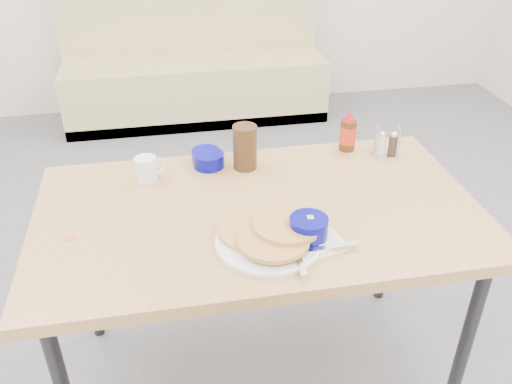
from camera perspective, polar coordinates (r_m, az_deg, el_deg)
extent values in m
cube|color=tan|center=(4.15, -6.28, 10.71)|extent=(1.90, 0.55, 0.45)
cube|color=tan|center=(4.22, -6.97, 18.05)|extent=(1.90, 0.12, 1.00)
cube|color=#2D2D33|center=(4.22, -6.13, 8.37)|extent=(1.90, 0.55, 0.08)
cube|color=tan|center=(1.72, 0.29, -2.29)|extent=(1.40, 0.80, 0.04)
cylinder|color=#2D2D33|center=(1.94, 21.14, -14.84)|extent=(0.04, 0.04, 0.72)
cylinder|color=#2D2D33|center=(2.21, -17.50, -7.44)|extent=(0.04, 0.04, 0.72)
cylinder|color=#2D2D33|center=(2.36, 13.75, -4.04)|extent=(0.04, 0.04, 0.72)
cylinder|color=white|center=(1.56, 1.34, -5.22)|extent=(0.31, 0.31, 0.02)
cylinder|color=#E8A357|center=(1.58, -0.31, -4.05)|extent=(0.20, 0.20, 0.01)
cylinder|color=#E8A357|center=(1.52, 1.83, -5.07)|extent=(0.20, 0.20, 0.01)
cylinder|color=#E8A357|center=(1.56, 3.35, -3.35)|extent=(0.20, 0.20, 0.01)
cube|color=silver|center=(1.48, 4.53, -7.10)|extent=(0.02, 0.14, 0.01)
cylinder|color=white|center=(1.88, -11.48, 2.39)|extent=(0.07, 0.07, 0.08)
cylinder|color=black|center=(1.86, -11.60, 3.40)|extent=(0.06, 0.06, 0.00)
torus|color=white|center=(1.89, -10.30, 2.68)|extent=(0.06, 0.03, 0.06)
cube|color=white|center=(1.58, 5.48, -4.99)|extent=(0.22, 0.22, 0.00)
cylinder|color=white|center=(1.58, 5.49, -4.78)|extent=(0.17, 0.17, 0.01)
cylinder|color=#05077A|center=(1.56, 5.56, -3.73)|extent=(0.11, 0.11, 0.06)
cylinder|color=white|center=(1.54, 5.60, -2.99)|extent=(0.10, 0.10, 0.01)
cube|color=#F4DB60|center=(1.55, 5.74, -2.74)|extent=(0.02, 0.02, 0.01)
cube|color=silver|center=(1.53, 7.17, -5.89)|extent=(0.20, 0.03, 0.01)
cylinder|color=#05077A|center=(1.97, -5.29, 3.81)|extent=(0.10, 0.10, 0.05)
cylinder|color=#05077A|center=(1.94, -5.01, 3.38)|extent=(0.11, 0.11, 0.05)
cylinder|color=#3C2513|center=(1.90, -1.17, 4.74)|extent=(0.11, 0.11, 0.16)
cube|color=silver|center=(2.08, 13.48, 3.89)|extent=(0.10, 0.07, 0.00)
cylinder|color=silver|center=(2.03, 12.69, 5.06)|extent=(0.01, 0.01, 0.11)
cylinder|color=silver|center=(2.05, 14.86, 5.00)|extent=(0.01, 0.01, 0.11)
cylinder|color=silver|center=(2.06, 12.50, 5.55)|extent=(0.01, 0.01, 0.11)
cylinder|color=silver|center=(2.08, 14.63, 5.49)|extent=(0.01, 0.01, 0.11)
cylinder|color=silver|center=(2.06, 13.03, 4.86)|extent=(0.03, 0.03, 0.07)
cylinder|color=#3F3326|center=(2.07, 14.20, 4.83)|extent=(0.03, 0.03, 0.07)
cylinder|color=#47230F|center=(2.07, 9.63, 5.93)|extent=(0.06, 0.06, 0.12)
cylinder|color=#E9411B|center=(2.07, 9.64, 5.99)|extent=(0.06, 0.06, 0.07)
cone|color=#AA101A|center=(2.03, 9.83, 7.95)|extent=(0.05, 0.05, 0.04)
cube|color=#D95648|center=(1.67, -19.00, -4.54)|extent=(0.04, 0.04, 0.00)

